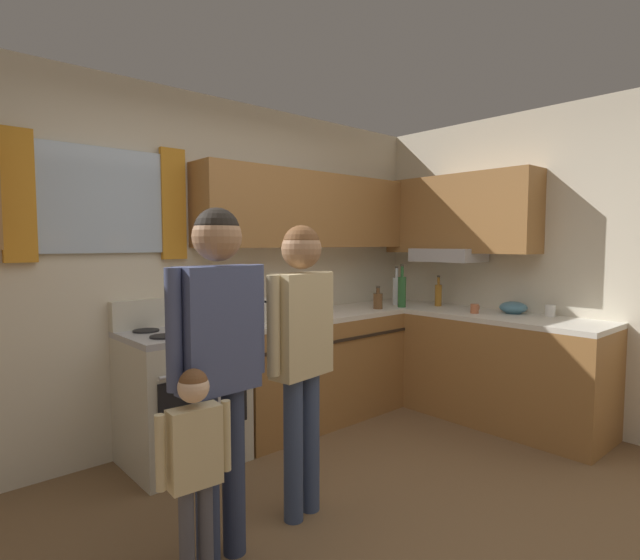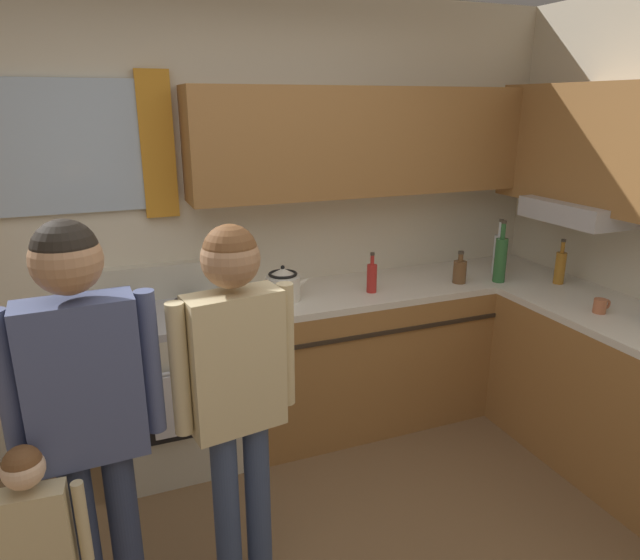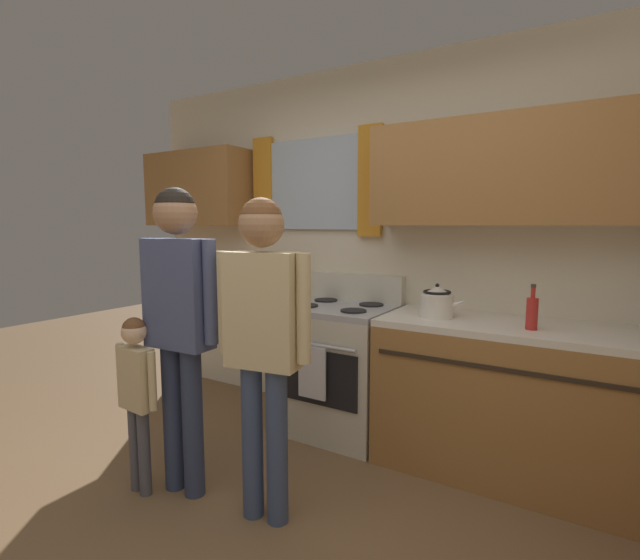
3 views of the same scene
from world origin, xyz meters
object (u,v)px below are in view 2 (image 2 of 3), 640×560
at_px(bottle_oil_amber, 560,267).
at_px(bottle_tall_clear, 498,253).
at_px(adult_holding_child, 86,397).
at_px(small_child, 37,544).
at_px(cup_terracotta, 601,306).
at_px(bottle_sauce_red, 372,277).
at_px(stovetop_kettle, 283,284).
at_px(bottle_wine_green, 500,259).
at_px(stove_oven, 165,385).
at_px(bottle_squat_brown, 460,271).
at_px(adult_in_plaid, 236,376).

xyz_separation_m(bottle_oil_amber, bottle_tall_clear, (-0.22, 0.32, 0.03)).
distance_m(adult_holding_child, small_child, 0.49).
xyz_separation_m(bottle_oil_amber, cup_terracotta, (-0.18, -0.49, -0.07)).
xyz_separation_m(bottle_sauce_red, stovetop_kettle, (-0.53, 0.07, 0.00)).
xyz_separation_m(bottle_wine_green, bottle_tall_clear, (0.10, 0.15, -0.01)).
bearing_deg(bottle_wine_green, stove_oven, 174.06).
bearing_deg(stove_oven, cup_terracotta, -21.48).
bearing_deg(bottle_squat_brown, adult_in_plaid, -150.92).
bearing_deg(bottle_sauce_red, bottle_squat_brown, -3.79).
height_order(cup_terracotta, adult_in_plaid, adult_in_plaid).
distance_m(bottle_sauce_red, small_child, 2.15).
bearing_deg(small_child, bottle_oil_amber, 16.08).
relative_size(bottle_oil_amber, stovetop_kettle, 1.04).
bearing_deg(adult_holding_child, bottle_oil_amber, 14.62).
xyz_separation_m(bottle_sauce_red, bottle_tall_clear, (0.95, 0.04, 0.05)).
height_order(adult_in_plaid, small_child, adult_in_plaid).
bearing_deg(adult_holding_child, stovetop_kettle, 45.46).
bearing_deg(bottle_sauce_red, bottle_wine_green, -7.63).
relative_size(cup_terracotta, adult_in_plaid, 0.07).
bearing_deg(small_child, stove_oven, 66.07).
bearing_deg(bottle_wine_green, cup_terracotta, -77.35).
relative_size(stovetop_kettle, small_child, 0.28).
xyz_separation_m(bottle_squat_brown, adult_holding_child, (-2.19, -0.97, 0.06)).
xyz_separation_m(adult_holding_child, adult_in_plaid, (0.53, 0.04, -0.04)).
height_order(bottle_wine_green, adult_in_plaid, adult_in_plaid).
bearing_deg(stovetop_kettle, small_child, -136.11).
bearing_deg(bottle_squat_brown, bottle_sauce_red, 176.21).
distance_m(bottle_tall_clear, cup_terracotta, 0.82).
bearing_deg(stove_oven, adult_in_plaid, -80.72).
bearing_deg(stove_oven, stovetop_kettle, -3.04).
bearing_deg(adult_in_plaid, small_child, -166.44).
height_order(bottle_wine_green, cup_terracotta, bottle_wine_green).
height_order(stove_oven, adult_in_plaid, adult_in_plaid).
xyz_separation_m(cup_terracotta, adult_in_plaid, (-2.06, -0.19, 0.06)).
relative_size(bottle_wine_green, stovetop_kettle, 1.44).
xyz_separation_m(bottle_wine_green, adult_holding_child, (-2.44, -0.89, -0.01)).
bearing_deg(small_child, bottle_squat_brown, 24.72).
bearing_deg(bottle_tall_clear, bottle_squat_brown, -167.64).
distance_m(bottle_sauce_red, cup_terracotta, 1.26).
height_order(stove_oven, bottle_wine_green, bottle_wine_green).
distance_m(adult_holding_child, adult_in_plaid, 0.53).
bearing_deg(cup_terracotta, stovetop_kettle, 151.22).
distance_m(stovetop_kettle, adult_in_plaid, 1.16).
bearing_deg(adult_holding_child, bottle_sauce_red, 32.32).
height_order(bottle_wine_green, small_child, bottle_wine_green).
bearing_deg(bottle_oil_amber, bottle_sauce_red, 166.37).
distance_m(bottle_wine_green, adult_holding_child, 2.59).
bearing_deg(bottle_oil_amber, small_child, -163.92).
relative_size(bottle_tall_clear, small_child, 0.38).
bearing_deg(stove_oven, bottle_oil_amber, -9.14).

